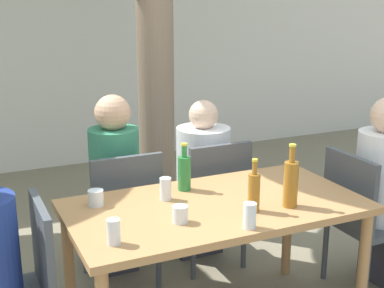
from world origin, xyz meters
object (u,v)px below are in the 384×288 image
Objects in this scene: dining_table_front at (216,218)px; patio_chair_1 at (361,214)px; amber_bottle_0 at (291,183)px; patio_chair_2 at (123,212)px; green_bottle_2 at (184,172)px; person_seated_2 at (112,194)px; drinking_glass_0 at (249,216)px; patio_chair_0 at (21,286)px; drinking_glass_3 at (166,189)px; drinking_glass_4 at (180,214)px; patio_chair_3 at (213,197)px; amber_bottle_1 at (254,191)px; drinking_glass_1 at (114,232)px; person_seated_3 at (198,186)px; drinking_glass_2 at (96,198)px.

patio_chair_1 is (1.01, 0.00, -0.16)m from dining_table_front.
patio_chair_2 is at bearing 127.21° from amber_bottle_0.
dining_table_front is at bearing -75.54° from green_bottle_2.
person_seated_2 is 3.66× the size of amber_bottle_0.
amber_bottle_0 is 2.70× the size of drinking_glass_0.
patio_chair_0 reaches higher than drinking_glass_3.
patio_chair_2 is 0.85m from drinking_glass_4.
patio_chair_3 is 3.26× the size of amber_bottle_1.
patio_chair_1 is 0.74× the size of person_seated_2.
drinking_glass_4 is (-0.05, -0.31, -0.02)m from drinking_glass_3.
amber_bottle_1 is (-0.21, 0.02, -0.02)m from amber_bottle_0.
drinking_glass_0 is at bearing 71.07° from patio_chair_0.
person_seated_3 is at bearing 50.15° from drinking_glass_1.
person_seated_3 reaches higher than patio_chair_1.
person_seated_2 is 1.29m from drinking_glass_0.
patio_chair_2 is at bearing 122.29° from green_bottle_2.
patio_chair_3 reaches higher than dining_table_front.
person_seated_3 is at bearing 123.67° from patio_chair_0.
drinking_glass_3 is at bearing 113.18° from drinking_glass_0.
drinking_glass_0 reaches higher than dining_table_front.
drinking_glass_1 is at bearing 170.71° from drinking_glass_0.
amber_bottle_0 is 2.74× the size of drinking_glass_3.
patio_chair_1 is 1.59m from person_seated_2.
patio_chair_1 is 10.70× the size of drinking_glass_2.
drinking_glass_2 is at bearing 118.45° from patio_chair_0.
amber_bottle_0 reaches higher than drinking_glass_0.
green_bottle_2 is at bearing 41.79° from drinking_glass_1.
patio_chair_3 is 10.70× the size of drinking_glass_2.
dining_table_front is 12.77× the size of drinking_glass_3.
drinking_glass_4 is at bearing -99.09° from drinking_glass_3.
person_seated_3 is 4.21× the size of green_bottle_2.
person_seated_2 reaches higher than person_seated_3.
person_seated_2 is at bearing 141.50° from patio_chair_0.
drinking_glass_2 is 0.69× the size of drinking_glass_3.
drinking_glass_4 is (0.31, -0.38, -0.00)m from drinking_glass_2.
amber_bottle_1 reaches higher than dining_table_front.
green_bottle_2 is 2.33× the size of drinking_glass_1.
person_seated_2 reaches higher than drinking_glass_1.
amber_bottle_0 is at bearing -49.05° from green_bottle_2.
amber_bottle_1 reaches higher than drinking_glass_1.
patio_chair_0 is 0.81m from drinking_glass_4.
patio_chair_2 is 0.99m from amber_bottle_1.
dining_table_front is at bearing -21.88° from drinking_glass_2.
amber_bottle_0 reaches higher than drinking_glass_2.
patio_chair_3 is (0.31, 0.65, -0.16)m from dining_table_front.
amber_bottle_1 is 0.22m from drinking_glass_0.
drinking_glass_4 is (-0.60, 0.05, -0.09)m from amber_bottle_0.
patio_chair_2 is at bearing 90.00° from person_seated_2.
patio_chair_3 is 2.70× the size of amber_bottle_0.
drinking_glass_2 is at bearing 158.12° from dining_table_front.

